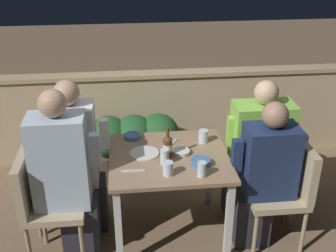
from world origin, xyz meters
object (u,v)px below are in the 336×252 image
(chair_right_near, at_px, (287,184))
(person_green_blouse, at_px, (256,152))
(person_white_polo, at_px, (78,158))
(chair_left_far, at_px, (54,175))
(person_blue_shirt, at_px, (66,176))
(potted_plant, at_px, (274,144))
(chair_left_near, at_px, (41,196))
(chair_right_far, at_px, (278,161))
(person_navy_jumper, at_px, (263,176))
(beer_bottle, at_px, (168,146))

(chair_right_near, distance_m, person_green_blouse, 0.38)
(person_white_polo, bearing_deg, chair_left_far, 180.00)
(person_blue_shirt, height_order, potted_plant, person_blue_shirt)
(person_white_polo, distance_m, potted_plant, 1.78)
(chair_left_near, xyz_separation_m, potted_plant, (1.98, 0.68, -0.05))
(chair_left_near, relative_size, chair_right_far, 1.00)
(chair_left_near, xyz_separation_m, chair_right_near, (1.83, -0.04, 0.00))
(person_white_polo, height_order, potted_plant, person_white_polo)
(person_navy_jumper, distance_m, potted_plant, 0.80)
(potted_plant, bearing_deg, person_blue_shirt, -159.21)
(beer_bottle, relative_size, potted_plant, 0.32)
(person_blue_shirt, relative_size, potted_plant, 1.75)
(person_white_polo, relative_size, chair_right_far, 1.53)
(person_blue_shirt, bearing_deg, person_green_blouse, 11.63)
(person_navy_jumper, bearing_deg, beer_bottle, 167.26)
(person_navy_jumper, xyz_separation_m, potted_plant, (0.34, 0.71, -0.14))
(chair_right_near, relative_size, person_green_blouse, 0.69)
(person_green_blouse, bearing_deg, chair_left_near, -169.67)
(person_blue_shirt, xyz_separation_m, potted_plant, (1.78, 0.68, -0.21))
(chair_left_near, bearing_deg, chair_right_near, -1.13)
(chair_left_near, bearing_deg, person_green_blouse, 10.33)
(person_blue_shirt, height_order, chair_left_far, person_blue_shirt)
(person_white_polo, height_order, chair_right_far, person_white_polo)
(chair_right_near, height_order, potted_plant, chair_right_near)
(person_white_polo, bearing_deg, chair_right_far, 0.78)
(chair_left_far, height_order, chair_right_far, same)
(person_navy_jumper, height_order, potted_plant, person_navy_jumper)
(chair_left_far, relative_size, chair_right_far, 1.00)
(chair_right_near, relative_size, chair_right_far, 1.00)
(potted_plant, bearing_deg, beer_bottle, -151.99)
(person_blue_shirt, relative_size, person_navy_jumper, 1.12)
(chair_left_near, xyz_separation_m, beer_bottle, (0.93, 0.12, 0.29))
(person_blue_shirt, relative_size, chair_right_near, 1.58)
(person_blue_shirt, relative_size, chair_right_far, 1.58)
(chair_left_near, bearing_deg, chair_left_far, 78.75)
(person_navy_jumper, bearing_deg, chair_right_far, 54.68)
(chair_left_far, bearing_deg, potted_plant, 11.59)
(person_blue_shirt, bearing_deg, chair_left_far, 115.52)
(chair_left_near, bearing_deg, potted_plant, 18.92)
(person_white_polo, bearing_deg, person_blue_shirt, -101.47)
(person_green_blouse, bearing_deg, person_navy_jumper, -97.86)
(chair_left_near, relative_size, beer_bottle, 3.45)
(person_blue_shirt, xyz_separation_m, beer_bottle, (0.74, 0.12, 0.14))
(chair_left_far, distance_m, person_green_blouse, 1.63)
(chair_left_near, relative_size, potted_plant, 1.11)
(person_navy_jumper, relative_size, person_green_blouse, 0.97)
(chair_left_far, bearing_deg, person_white_polo, -0.00)
(person_blue_shirt, bearing_deg, chair_right_near, -1.26)
(person_green_blouse, bearing_deg, person_blue_shirt, -168.37)
(chair_right_far, bearing_deg, person_blue_shirt, -169.69)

